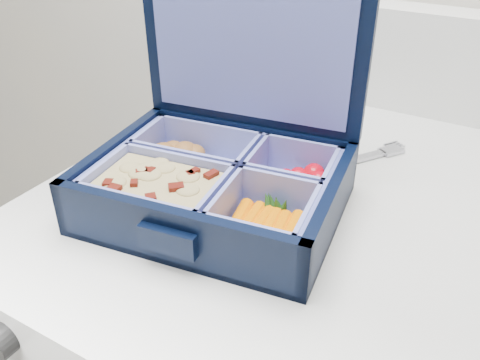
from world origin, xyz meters
The scene contains 3 objects.
bento_box centered at (0.32, 1.58, 0.94)m, with size 0.24×0.19×0.06m, color black, non-canonical shape.
burner_grate_rear centered at (0.24, 1.78, 0.92)m, with size 0.17×0.17×0.02m, color black.
fork centered at (0.40, 1.73, 0.91)m, with size 0.02×0.17×0.01m, color #ADACB5, non-canonical shape.
Camera 1 is at (0.56, 1.22, 1.21)m, focal length 38.00 mm.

